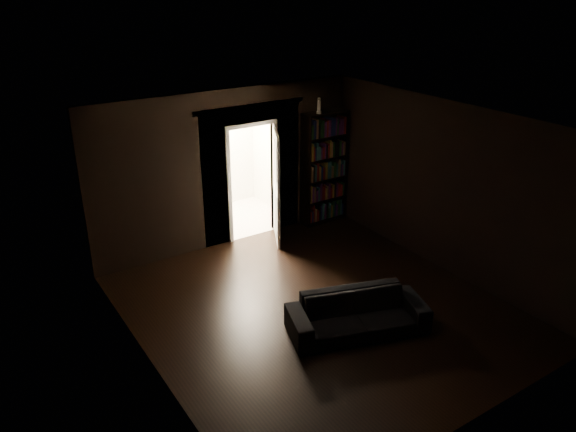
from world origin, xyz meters
name	(u,v)px	position (x,y,z in m)	size (l,w,h in m)	color
ground	(318,310)	(0.00, 0.00, 0.00)	(5.50, 5.50, 0.00)	black
room_walls	(278,182)	(-0.01, 1.07, 1.68)	(5.02, 5.61, 2.84)	black
kitchen_alcove	(224,159)	(0.50, 3.87, 1.21)	(2.20, 1.80, 2.60)	beige
sofa	(358,308)	(0.14, -0.72, 0.37)	(1.90, 0.82, 0.73)	black
bookshelf	(324,168)	(2.00, 2.59, 1.10)	(0.90, 0.32, 2.20)	black
refrigerator	(194,181)	(-0.10, 4.03, 0.82)	(0.74, 0.68, 1.65)	white
door	(277,188)	(0.77, 2.35, 1.02)	(0.85, 0.05, 2.05)	white
figurine	(319,106)	(1.82, 2.55, 2.35)	(0.10, 0.10, 0.29)	white
bottles	(190,133)	(-0.12, 4.00, 1.79)	(0.68, 0.09, 0.28)	black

